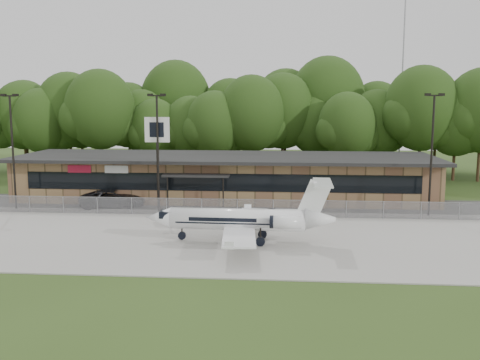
# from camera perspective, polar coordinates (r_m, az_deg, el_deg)

# --- Properties ---
(ground) EXTENTS (160.00, 160.00, 0.00)m
(ground) POSITION_cam_1_polar(r_m,az_deg,el_deg) (30.70, -6.57, -9.78)
(ground) COLOR #304619
(ground) RESTS_ON ground
(apron) EXTENTS (64.00, 18.00, 0.08)m
(apron) POSITION_cam_1_polar(r_m,az_deg,el_deg) (38.26, -4.22, -6.04)
(apron) COLOR #9E9B93
(apron) RESTS_ON ground
(parking_lot) EXTENTS (50.00, 9.00, 0.06)m
(parking_lot) POSITION_cam_1_polar(r_m,az_deg,el_deg) (49.37, -2.15, -2.77)
(parking_lot) COLOR #383835
(parking_lot) RESTS_ON ground
(terminal) EXTENTS (41.00, 11.65, 4.30)m
(terminal) POSITION_cam_1_polar(r_m,az_deg,el_deg) (53.37, -1.60, 0.40)
(terminal) COLOR olive
(terminal) RESTS_ON ground
(fence) EXTENTS (46.00, 0.04, 1.52)m
(fence) POSITION_cam_1_polar(r_m,az_deg,el_deg) (44.85, -2.85, -2.93)
(fence) COLOR gray
(fence) RESTS_ON ground
(treeline) EXTENTS (72.00, 12.00, 15.00)m
(treeline) POSITION_cam_1_polar(r_m,az_deg,el_deg) (70.88, 0.01, 6.67)
(treeline) COLOR #193611
(treeline) RESTS_ON ground
(radio_mast) EXTENTS (0.20, 0.20, 25.00)m
(radio_mast) POSITION_cam_1_polar(r_m,az_deg,el_deg) (78.35, 16.91, 10.13)
(radio_mast) COLOR gray
(radio_mast) RESTS_ON ground
(light_pole_left) EXTENTS (1.55, 0.30, 10.23)m
(light_pole_left) POSITION_cam_1_polar(r_m,az_deg,el_deg) (51.14, -23.12, 3.68)
(light_pole_left) COLOR black
(light_pole_left) RESTS_ON ground
(light_pole_mid) EXTENTS (1.55, 0.30, 10.23)m
(light_pole_mid) POSITION_cam_1_polar(r_m,az_deg,el_deg) (46.53, -8.78, 3.85)
(light_pole_mid) COLOR black
(light_pole_mid) RESTS_ON ground
(light_pole_right) EXTENTS (1.55, 0.30, 10.23)m
(light_pole_right) POSITION_cam_1_polar(r_m,az_deg,el_deg) (46.85, 19.80, 3.49)
(light_pole_right) COLOR black
(light_pole_right) RESTS_ON ground
(business_jet) EXTENTS (13.02, 11.57, 4.39)m
(business_jet) POSITION_cam_1_polar(r_m,az_deg,el_deg) (36.26, 0.46, -4.33)
(business_jet) COLOR white
(business_jet) RESTS_ON ground
(suv) EXTENTS (6.22, 3.75, 1.61)m
(suv) POSITION_cam_1_polar(r_m,az_deg,el_deg) (49.99, -13.45, -1.95)
(suv) COLOR #29292B
(suv) RESTS_ON ground
(pole_sign) EXTENTS (2.17, 0.38, 8.24)m
(pole_sign) POSITION_cam_1_polar(r_m,az_deg,el_deg) (46.81, -8.82, 4.28)
(pole_sign) COLOR black
(pole_sign) RESTS_ON ground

